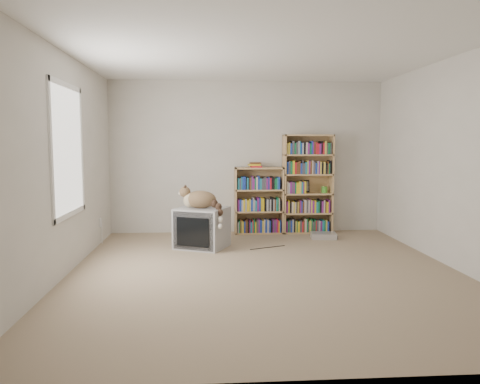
{
  "coord_description": "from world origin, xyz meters",
  "views": [
    {
      "loc": [
        -0.66,
        -5.25,
        1.47
      ],
      "look_at": [
        -0.22,
        1.0,
        0.83
      ],
      "focal_mm": 35.0,
      "sensor_mm": 36.0,
      "label": 1
    }
  ],
  "objects": [
    {
      "name": "wall_back",
      "position": [
        0.0,
        2.5,
        1.25
      ],
      "size": [
        4.5,
        0.02,
        2.5
      ],
      "primitive_type": "cube",
      "color": "beige",
      "rests_on": "floor"
    },
    {
      "name": "framed_print",
      "position": [
        0.97,
        2.44,
        0.77
      ],
      "size": [
        0.15,
        0.05,
        0.2
      ],
      "primitive_type": "cube",
      "rotation": [
        -0.17,
        0.0,
        0.0
      ],
      "color": "black",
      "rests_on": "bookcase_tall"
    },
    {
      "name": "bookcase_tall",
      "position": [
        1.0,
        2.36,
        0.78
      ],
      "size": [
        0.81,
        0.3,
        1.62
      ],
      "color": "tan",
      "rests_on": "floor"
    },
    {
      "name": "book_stack",
      "position": [
        0.12,
        2.35,
        1.13
      ],
      "size": [
        0.2,
        0.25,
        0.08
      ],
      "primitive_type": "cube",
      "color": "red",
      "rests_on": "bookcase_short"
    },
    {
      "name": "floor_cables",
      "position": [
        -0.34,
        1.51,
        0.0
      ],
      "size": [
        1.2,
        0.7,
        0.01
      ],
      "primitive_type": null,
      "color": "black",
      "rests_on": "floor"
    },
    {
      "name": "window",
      "position": [
        -2.24,
        0.2,
        1.4
      ],
      "size": [
        0.02,
        1.22,
        1.52
      ],
      "primitive_type": "cube",
      "color": "white",
      "rests_on": "wall_left"
    },
    {
      "name": "ceiling",
      "position": [
        0.0,
        0.0,
        2.5
      ],
      "size": [
        4.5,
        5.0,
        0.02
      ],
      "primitive_type": "cube",
      "color": "white",
      "rests_on": "wall_back"
    },
    {
      "name": "green_mug",
      "position": [
        1.28,
        2.34,
        0.72
      ],
      "size": [
        0.1,
        0.1,
        0.11
      ],
      "primitive_type": "cylinder",
      "color": "green",
      "rests_on": "bookcase_tall"
    },
    {
      "name": "wall_left",
      "position": [
        -2.25,
        0.0,
        1.25
      ],
      "size": [
        0.02,
        5.0,
        2.5
      ],
      "primitive_type": "cube",
      "color": "beige",
      "rests_on": "floor"
    },
    {
      "name": "floor",
      "position": [
        0.0,
        0.0,
        0.0
      ],
      "size": [
        4.5,
        5.0,
        0.01
      ],
      "primitive_type": "cube",
      "color": "#9A8768",
      "rests_on": "ground"
    },
    {
      "name": "wall_right",
      "position": [
        2.25,
        0.0,
        1.25
      ],
      "size": [
        0.02,
        5.0,
        2.5
      ],
      "primitive_type": "cube",
      "color": "beige",
      "rests_on": "floor"
    },
    {
      "name": "crt_tv",
      "position": [
        -0.73,
        1.34,
        0.28
      ],
      "size": [
        0.84,
        0.81,
        0.57
      ],
      "rotation": [
        0.0,
        0.0,
        -0.43
      ],
      "color": "#A6A6A9",
      "rests_on": "floor"
    },
    {
      "name": "wall_outlet",
      "position": [
        -2.24,
        1.68,
        0.32
      ],
      "size": [
        0.01,
        0.08,
        0.13
      ],
      "primitive_type": "cube",
      "color": "silver",
      "rests_on": "wall_left"
    },
    {
      "name": "wall_front",
      "position": [
        0.0,
        -2.5,
        1.25
      ],
      "size": [
        4.5,
        0.02,
        2.5
      ],
      "primitive_type": "cube",
      "color": "beige",
      "rests_on": "floor"
    },
    {
      "name": "cat",
      "position": [
        -0.72,
        1.27,
        0.66
      ],
      "size": [
        0.65,
        0.56,
        0.54
      ],
      "rotation": [
        0.0,
        0.0,
        -0.13
      ],
      "color": "#3D2719",
      "rests_on": "crt_tv"
    },
    {
      "name": "dvd_player",
      "position": [
        1.15,
        1.83,
        0.04
      ],
      "size": [
        0.42,
        0.32,
        0.09
      ],
      "primitive_type": "cube",
      "rotation": [
        0.0,
        0.0,
        -0.13
      ],
      "color": "silver",
      "rests_on": "floor"
    },
    {
      "name": "bookcase_short",
      "position": [
        0.19,
        2.36,
        0.5
      ],
      "size": [
        0.79,
        0.3,
        1.09
      ],
      "color": "tan",
      "rests_on": "floor"
    }
  ]
}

